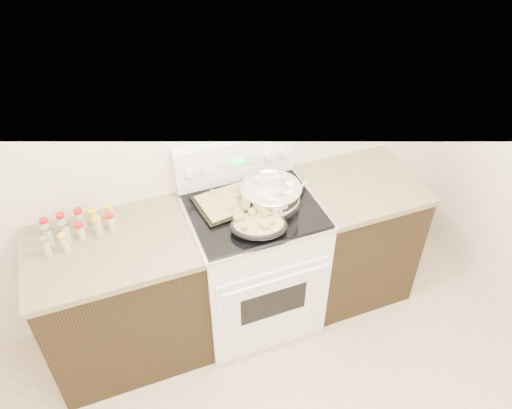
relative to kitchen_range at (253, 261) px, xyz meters
name	(u,v)px	position (x,y,z in m)	size (l,w,h in m)	color
room_shell	(320,337)	(-0.35, -1.42, 1.21)	(4.10, 3.60, 2.75)	silver
counter_left	(124,299)	(-0.83, 0.01, -0.03)	(0.93, 0.67, 0.92)	black
counter_right	(352,235)	(0.73, 0.01, -0.03)	(0.73, 0.67, 0.92)	black
kitchen_range	(253,261)	(0.00, 0.00, 0.00)	(0.78, 0.73, 1.22)	white
mixing_bowl	(271,197)	(0.09, -0.05, 0.53)	(0.44, 0.44, 0.20)	silver
roasting_pan	(258,225)	(-0.05, -0.21, 0.50)	(0.38, 0.31, 0.12)	black
baking_sheet	(234,200)	(-0.09, 0.07, 0.47)	(0.47, 0.36, 0.06)	black
wooden_spoon	(248,207)	(-0.03, -0.01, 0.46)	(0.18, 0.24, 0.04)	tan
blue_ladle	(292,203)	(0.20, -0.10, 0.49)	(0.23, 0.23, 0.11)	#93CFDC
spice_jars	(75,227)	(-0.98, 0.14, 0.49)	(0.40, 0.22, 0.13)	#BFB28C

